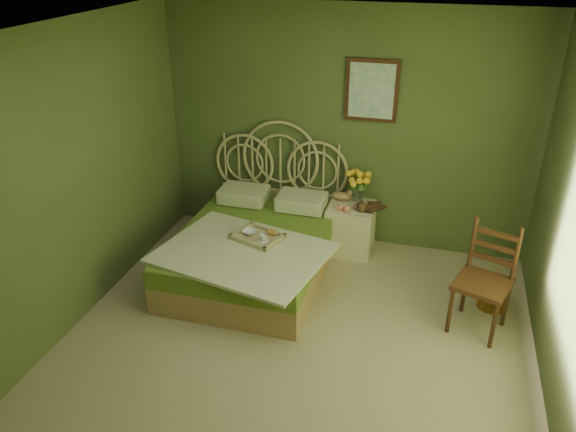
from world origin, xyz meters
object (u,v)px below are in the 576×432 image
(bed, at_px, (255,245))
(birdcage, at_px, (495,290))
(nightstand, at_px, (352,221))
(chair, at_px, (484,271))

(bed, xyz_separation_m, birdcage, (2.37, -0.02, -0.10))
(nightstand, distance_m, birdcage, 1.67)
(bed, xyz_separation_m, chair, (2.22, -0.31, 0.26))
(birdcage, bearing_deg, bed, 179.53)
(bed, relative_size, birdcage, 5.44)
(birdcage, bearing_deg, chair, -118.59)
(nightstand, distance_m, chair, 1.69)
(bed, bearing_deg, chair, -7.93)
(bed, bearing_deg, birdcage, -0.47)
(bed, relative_size, nightstand, 2.22)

